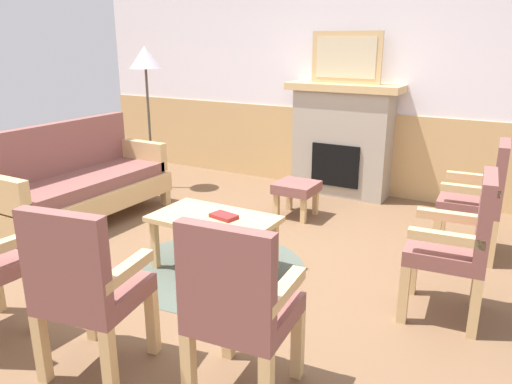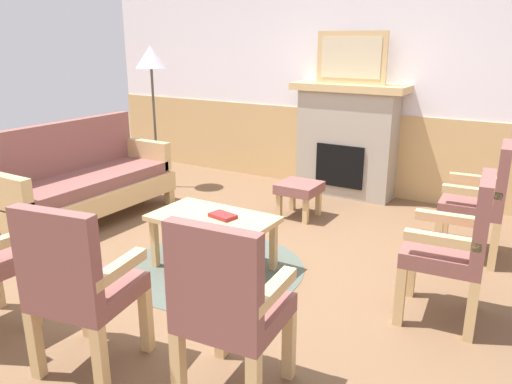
# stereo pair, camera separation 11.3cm
# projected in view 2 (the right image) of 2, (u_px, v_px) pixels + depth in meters

# --- Properties ---
(ground_plane) EXTENTS (14.00, 14.00, 0.00)m
(ground_plane) POSITION_uv_depth(u_px,v_px,m) (233.00, 269.00, 4.00)
(ground_plane) COLOR brown
(wall_back) EXTENTS (7.20, 0.14, 2.70)m
(wall_back) POSITION_uv_depth(u_px,v_px,m) (358.00, 79.00, 5.73)
(wall_back) COLOR white
(wall_back) RESTS_ON ground_plane
(fireplace) EXTENTS (1.30, 0.44, 1.28)m
(fireplace) POSITION_uv_depth(u_px,v_px,m) (347.00, 140.00, 5.72)
(fireplace) COLOR #A39989
(fireplace) RESTS_ON ground_plane
(framed_picture) EXTENTS (0.80, 0.04, 0.56)m
(framed_picture) POSITION_uv_depth(u_px,v_px,m) (351.00, 58.00, 5.45)
(framed_picture) COLOR tan
(framed_picture) RESTS_ON fireplace
(couch) EXTENTS (0.70, 1.80, 0.98)m
(couch) POSITION_uv_depth(u_px,v_px,m) (84.00, 183.00, 4.94)
(couch) COLOR tan
(couch) RESTS_ON ground_plane
(coffee_table) EXTENTS (0.96, 0.56, 0.44)m
(coffee_table) POSITION_uv_depth(u_px,v_px,m) (213.00, 223.00, 3.90)
(coffee_table) COLOR tan
(coffee_table) RESTS_ON ground_plane
(round_rug) EXTENTS (1.44, 1.44, 0.01)m
(round_rug) POSITION_uv_depth(u_px,v_px,m) (214.00, 267.00, 4.01)
(round_rug) COLOR #4C564C
(round_rug) RESTS_ON ground_plane
(book_on_table) EXTENTS (0.22, 0.17, 0.03)m
(book_on_table) POSITION_uv_depth(u_px,v_px,m) (223.00, 216.00, 3.85)
(book_on_table) COLOR maroon
(book_on_table) RESTS_ON coffee_table
(footstool) EXTENTS (0.40, 0.40, 0.36)m
(footstool) POSITION_uv_depth(u_px,v_px,m) (299.00, 190.00, 5.09)
(footstool) COLOR tan
(footstool) RESTS_ON ground_plane
(armchair_near_fireplace) EXTENTS (0.51, 0.51, 0.98)m
(armchair_near_fireplace) POSITION_uv_depth(u_px,v_px,m) (483.00, 196.00, 4.06)
(armchair_near_fireplace) COLOR tan
(armchair_near_fireplace) RESTS_ON ground_plane
(armchair_by_window_left) EXTENTS (0.52, 0.52, 0.98)m
(armchair_by_window_left) POSITION_uv_depth(u_px,v_px,m) (457.00, 243.00, 3.13)
(armchair_by_window_left) COLOR tan
(armchair_by_window_left) RESTS_ON ground_plane
(armchair_front_left) EXTENTS (0.56, 0.56, 0.98)m
(armchair_front_left) POSITION_uv_depth(u_px,v_px,m) (78.00, 282.00, 2.62)
(armchair_front_left) COLOR tan
(armchair_front_left) RESTS_ON ground_plane
(armchair_corner_left) EXTENTS (0.52, 0.52, 0.98)m
(armchair_corner_left) POSITION_uv_depth(u_px,v_px,m) (228.00, 303.00, 2.42)
(armchair_corner_left) COLOR tan
(armchair_corner_left) RESTS_ON ground_plane
(floor_lamp_by_couch) EXTENTS (0.36, 0.36, 1.68)m
(floor_lamp_by_couch) POSITION_uv_depth(u_px,v_px,m) (151.00, 66.00, 5.79)
(floor_lamp_by_couch) COLOR #332D28
(floor_lamp_by_couch) RESTS_ON ground_plane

